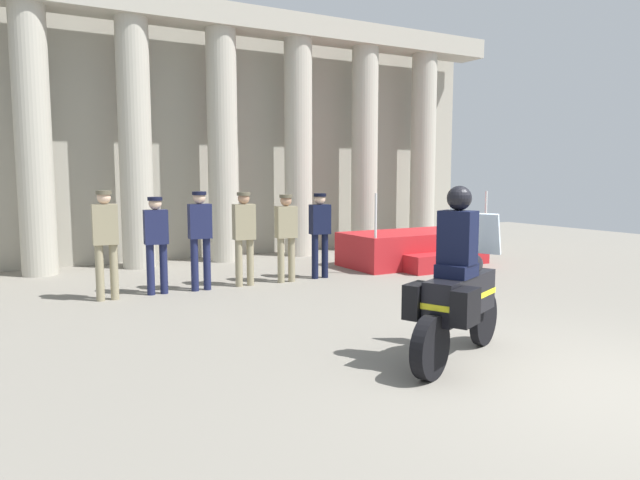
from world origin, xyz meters
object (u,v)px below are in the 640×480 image
(officer_in_row_1, at_px, (156,237))
(officer_in_row_5, at_px, (320,228))
(officer_in_row_2, at_px, (200,232))
(officer_in_row_4, at_px, (286,231))
(reviewing_stand, at_px, (415,249))
(officer_in_row_0, at_px, (105,236))
(motorcycle_with_rider, at_px, (458,290))
(officer_in_row_3, at_px, (244,231))

(officer_in_row_1, relative_size, officer_in_row_5, 1.00)
(officer_in_row_1, bearing_deg, officer_in_row_2, -178.63)
(officer_in_row_4, bearing_deg, officer_in_row_1, 3.14)
(officer_in_row_5, bearing_deg, officer_in_row_1, 4.52)
(reviewing_stand, distance_m, officer_in_row_0, 6.67)
(officer_in_row_0, xyz_separation_m, motorcycle_with_rider, (2.72, -5.10, -0.24))
(officer_in_row_2, relative_size, officer_in_row_5, 1.04)
(officer_in_row_2, bearing_deg, officer_in_row_3, -174.69)
(officer_in_row_1, xyz_separation_m, officer_in_row_2, (0.74, -0.04, 0.05))
(reviewing_stand, bearing_deg, officer_in_row_2, -175.06)
(reviewing_stand, height_order, officer_in_row_4, officer_in_row_4)
(motorcycle_with_rider, bearing_deg, officer_in_row_2, 78.22)
(officer_in_row_2, relative_size, officer_in_row_4, 1.05)
(officer_in_row_3, distance_m, motorcycle_with_rider, 5.16)
(officer_in_row_1, bearing_deg, motorcycle_with_rider, 114.99)
(reviewing_stand, xyz_separation_m, officer_in_row_0, (-6.62, -0.47, 0.68))
(officer_in_row_0, bearing_deg, reviewing_stand, -171.14)
(officer_in_row_3, relative_size, motorcycle_with_rider, 0.87)
(officer_in_row_2, distance_m, officer_in_row_3, 0.82)
(officer_in_row_0, xyz_separation_m, officer_in_row_3, (2.38, 0.04, -0.04))
(reviewing_stand, xyz_separation_m, officer_in_row_3, (-4.24, -0.43, 0.65))
(officer_in_row_1, bearing_deg, reviewing_stand, -171.34)
(reviewing_stand, distance_m, motorcycle_with_rider, 6.81)
(officer_in_row_0, bearing_deg, officer_in_row_3, -174.23)
(officer_in_row_0, height_order, officer_in_row_4, officer_in_row_0)
(officer_in_row_3, bearing_deg, officer_in_row_2, 5.31)
(officer_in_row_1, height_order, officer_in_row_4, same)
(reviewing_stand, relative_size, officer_in_row_1, 1.93)
(officer_in_row_5, bearing_deg, officer_in_row_0, 5.70)
(officer_in_row_2, height_order, officer_in_row_4, officer_in_row_2)
(reviewing_stand, relative_size, officer_in_row_0, 1.80)
(officer_in_row_2, xyz_separation_m, officer_in_row_3, (0.82, 0.01, -0.02))
(reviewing_stand, relative_size, motorcycle_with_rider, 1.62)
(officer_in_row_3, bearing_deg, reviewing_stand, -169.42)
(reviewing_stand, xyz_separation_m, motorcycle_with_rider, (-3.90, -5.57, 0.44))
(officer_in_row_0, distance_m, officer_in_row_1, 0.82)
(officer_in_row_5, xyz_separation_m, motorcycle_with_rider, (-1.23, -5.16, -0.18))
(officer_in_row_5, bearing_deg, officer_in_row_3, 5.59)
(reviewing_stand, xyz_separation_m, officer_in_row_2, (-5.06, -0.44, 0.66))
(reviewing_stand, bearing_deg, motorcycle_with_rider, -124.97)
(motorcycle_with_rider, bearing_deg, officer_in_row_4, 60.14)
(officer_in_row_2, height_order, motorcycle_with_rider, motorcycle_with_rider)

